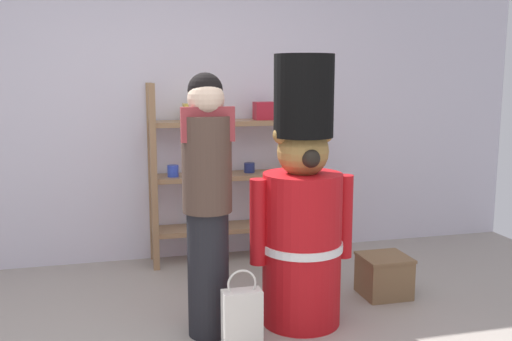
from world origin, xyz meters
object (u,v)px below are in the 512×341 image
Objects in this scene: merchandise_shelf at (231,169)px; person_shopper at (207,198)px; shopping_bag at (242,320)px; display_crate at (384,276)px; teddy_bear_guard at (302,211)px.

merchandise_shelf is 0.95× the size of person_shopper.
shopping_bag is 1.32m from display_crate.
shopping_bag is at bearing -99.94° from merchandise_shelf.
shopping_bag is (-0.30, -1.71, -0.59)m from merchandise_shelf.
person_shopper is at bearing -107.25° from merchandise_shelf.
merchandise_shelf is 4.49× the size of display_crate.
person_shopper is 0.73m from shopping_bag.
person_shopper is (-0.60, -0.02, 0.12)m from teddy_bear_guard.
teddy_bear_guard is at bearing 33.99° from shopping_bag.
display_crate is at bearing 21.04° from teddy_bear_guard.
shopping_bag is (-0.46, -0.31, -0.53)m from teddy_bear_guard.
person_shopper is 3.21× the size of shopping_bag.
shopping_bag is at bearing -146.01° from teddy_bear_guard.
person_shopper reaches higher than merchandise_shelf.
teddy_bear_guard is at bearing -158.96° from display_crate.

